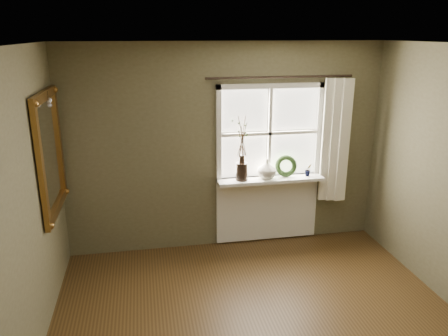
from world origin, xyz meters
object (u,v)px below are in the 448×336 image
dark_jug (242,171)px  wreath (286,168)px  gilt_mirror (50,153)px  cream_vase (267,169)px

dark_jug → wreath: wreath is taller
wreath → gilt_mirror: bearing=-160.0°
cream_vase → gilt_mirror: gilt_mirror is taller
wreath → gilt_mirror: gilt_mirror is taller
dark_jug → wreath: 0.59m
gilt_mirror → wreath: bearing=10.9°
dark_jug → cream_vase: size_ratio=0.88×
gilt_mirror → dark_jug: bearing=12.7°
cream_vase → gilt_mirror: bearing=-168.9°
dark_jug → wreath: bearing=3.9°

